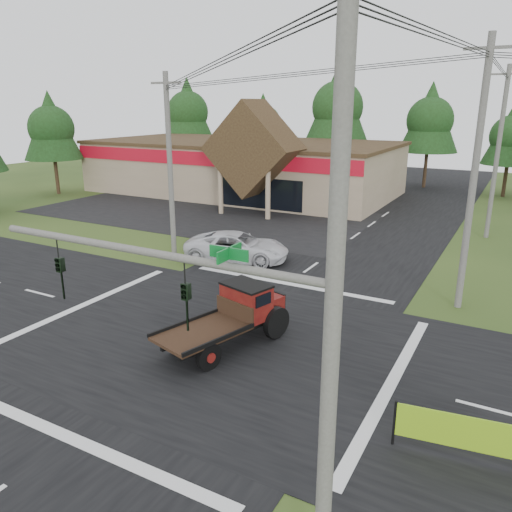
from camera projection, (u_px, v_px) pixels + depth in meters
The scene contains 19 objects.
ground at pixel (212, 338), 19.55m from camera, with size 120.00×120.00×0.00m, color #284016.
road_ns at pixel (212, 338), 19.54m from camera, with size 12.00×120.00×0.02m, color black.
road_ew at pixel (212, 338), 19.54m from camera, with size 120.00×12.00×0.02m, color black.
parking_apron at pixel (198, 213), 41.91m from camera, with size 28.00×14.00×0.02m, color black.
cvs_building at pixel (243, 166), 50.75m from camera, with size 30.40×18.20×9.19m.
traffic_signal_mast at pixel (245, 349), 9.29m from camera, with size 8.12×0.24×7.00m.
utility_pole_nr at pixel (333, 306), 8.16m from camera, with size 2.00×0.30×11.00m.
utility_pole_nw at pixel (170, 167), 28.35m from camera, with size 2.00×0.30×10.50m.
utility_pole_ne at pixel (474, 177), 20.87m from camera, with size 2.00×0.30×11.50m.
utility_pole_n at pixel (498, 153), 32.66m from camera, with size 2.00×0.30×11.20m.
tree_row_a at pixel (188, 110), 64.51m from camera, with size 6.72×6.72×12.12m.
tree_row_b at pixel (263, 121), 62.00m from camera, with size 5.60×5.60×10.10m.
tree_row_c at pixel (338, 105), 55.99m from camera, with size 7.28×7.28×13.13m.
tree_row_d at pixel (430, 118), 52.63m from camera, with size 6.16×6.16×11.11m.
tree_row_e at pixel (512, 134), 47.68m from camera, with size 5.04×5.04×9.09m.
tree_side_w at pixel (51, 126), 49.04m from camera, with size 5.60×5.60×10.10m.
antique_flatbed_truck at pixel (226, 319), 18.59m from camera, with size 2.08×5.44×2.27m, color #4F0B0B, non-canonical shape.
roadside_banner at pixel (472, 439), 12.62m from camera, with size 3.94×0.12×1.35m, color #7EB317, non-canonical shape.
white_pickup at pixel (237, 247), 29.01m from camera, with size 2.76×5.99×1.66m, color silver.
Camera 1 is at (10.02, -14.75, 8.81)m, focal length 35.00 mm.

